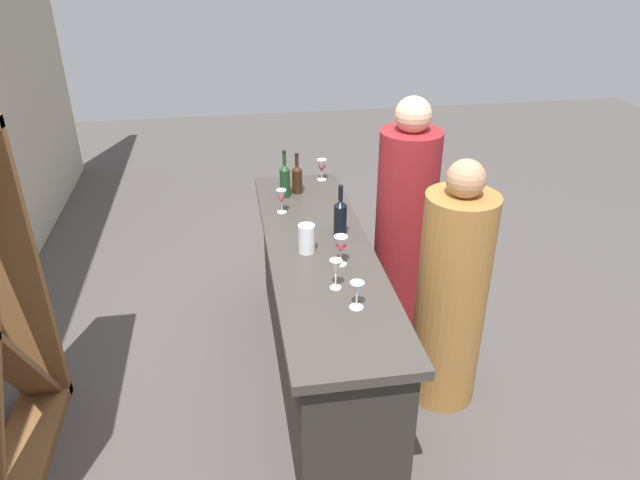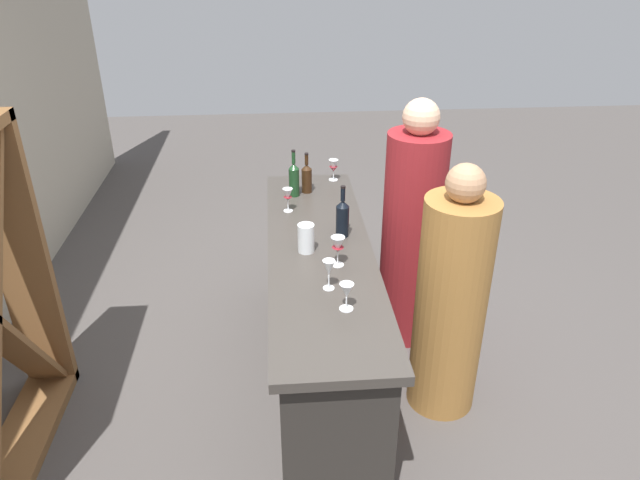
% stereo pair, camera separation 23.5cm
% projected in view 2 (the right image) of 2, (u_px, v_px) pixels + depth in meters
% --- Properties ---
extents(ground_plane, '(12.00, 12.00, 0.00)m').
position_uv_depth(ground_plane, '(320.00, 375.00, 3.70)').
color(ground_plane, '#4C4744').
extents(bar_counter, '(2.19, 0.58, 0.91)m').
position_uv_depth(bar_counter, '(320.00, 315.00, 3.49)').
color(bar_counter, '#2A2723').
rests_on(bar_counter, ground).
extents(wine_bottle_leftmost_near_black, '(0.08, 0.08, 0.31)m').
position_uv_depth(wine_bottle_leftmost_near_black, '(342.00, 217.00, 3.35)').
color(wine_bottle_leftmost_near_black, black).
rests_on(wine_bottle_leftmost_near_black, bar_counter).
extents(wine_bottle_second_left_olive_green, '(0.07, 0.07, 0.32)m').
position_uv_depth(wine_bottle_second_left_olive_green, '(294.00, 179.00, 3.86)').
color(wine_bottle_second_left_olive_green, '#193D1E').
rests_on(wine_bottle_second_left_olive_green, bar_counter).
extents(wine_bottle_center_amber_brown, '(0.07, 0.07, 0.28)m').
position_uv_depth(wine_bottle_center_amber_brown, '(307.00, 177.00, 3.93)').
color(wine_bottle_center_amber_brown, '#331E0F').
rests_on(wine_bottle_center_amber_brown, bar_counter).
extents(wine_glass_near_left, '(0.07, 0.07, 0.15)m').
position_uv_depth(wine_glass_near_left, '(333.00, 167.00, 4.12)').
color(wine_glass_near_left, white).
rests_on(wine_glass_near_left, bar_counter).
extents(wine_glass_near_center, '(0.07, 0.07, 0.17)m').
position_uv_depth(wine_glass_near_center, '(338.00, 246.00, 3.05)').
color(wine_glass_near_center, white).
rests_on(wine_glass_near_center, bar_counter).
extents(wine_glass_near_right, '(0.07, 0.07, 0.14)m').
position_uv_depth(wine_glass_near_right, '(347.00, 292.00, 2.70)').
color(wine_glass_near_right, white).
rests_on(wine_glass_near_right, bar_counter).
extents(wine_glass_far_left, '(0.06, 0.06, 0.16)m').
position_uv_depth(wine_glass_far_left, '(329.00, 269.00, 2.85)').
color(wine_glass_far_left, white).
rests_on(wine_glass_far_left, bar_counter).
extents(wine_glass_far_center, '(0.06, 0.06, 0.15)m').
position_uv_depth(wine_glass_far_center, '(288.00, 196.00, 3.65)').
color(wine_glass_far_center, white).
rests_on(wine_glass_far_center, bar_counter).
extents(water_pitcher, '(0.09, 0.09, 0.16)m').
position_uv_depth(water_pitcher, '(306.00, 238.00, 3.21)').
color(water_pitcher, silver).
rests_on(water_pitcher, bar_counter).
extents(person_left_guest, '(0.50, 0.50, 1.49)m').
position_uv_depth(person_left_guest, '(451.00, 304.00, 3.21)').
color(person_left_guest, '#9E6B33').
rests_on(person_left_guest, ground).
extents(person_center_guest, '(0.50, 0.50, 1.64)m').
position_uv_depth(person_center_guest, '(411.00, 236.00, 3.76)').
color(person_center_guest, maroon).
rests_on(person_center_guest, ground).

